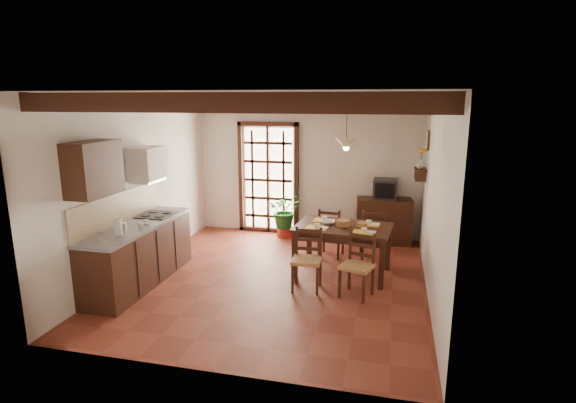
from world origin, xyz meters
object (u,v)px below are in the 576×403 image
(dining_table, at_px, (343,232))
(potted_plant, at_px, (285,209))
(chair_far_left, at_px, (331,241))
(chair_far_right, at_px, (373,245))
(sideboard, at_px, (384,221))
(chair_near_left, at_px, (307,271))
(pendant_lamp, at_px, (346,143))
(crt_tv, at_px, (385,189))
(kitchen_counter, at_px, (139,253))
(chair_near_right, at_px, (357,277))

(dining_table, relative_size, potted_plant, 0.82)
(chair_far_left, distance_m, potted_plant, 1.47)
(chair_far_right, relative_size, sideboard, 0.91)
(chair_near_left, bearing_deg, pendant_lamp, 59.70)
(chair_far_right, bearing_deg, potted_plant, -39.05)
(chair_far_right, bearing_deg, crt_tv, -106.95)
(chair_far_left, height_order, pendant_lamp, pendant_lamp)
(crt_tv, distance_m, potted_plant, 2.00)
(kitchen_counter, distance_m, dining_table, 3.12)
(kitchen_counter, bearing_deg, chair_far_left, 34.80)
(crt_tv, distance_m, pendant_lamp, 2.03)
(chair_near_right, distance_m, sideboard, 2.57)
(chair_far_right, height_order, sideboard, chair_far_right)
(sideboard, xyz_separation_m, crt_tv, (0.00, -0.01, 0.63))
(kitchen_counter, bearing_deg, crt_tv, 38.76)
(dining_table, bearing_deg, chair_far_right, 63.74)
(chair_far_right, relative_size, crt_tv, 2.10)
(sideboard, bearing_deg, pendant_lamp, -115.72)
(chair_near_left, height_order, crt_tv, crt_tv)
(pendant_lamp, bearing_deg, chair_far_right, 54.22)
(dining_table, distance_m, potted_plant, 2.21)
(crt_tv, bearing_deg, chair_far_right, -97.21)
(dining_table, bearing_deg, sideboard, 77.20)
(chair_near_right, height_order, sideboard, chair_near_right)
(chair_far_right, bearing_deg, chair_far_left, -14.50)
(sideboard, bearing_deg, kitchen_counter, -147.60)
(chair_near_right, xyz_separation_m, crt_tv, (0.29, 2.54, 0.78))
(kitchen_counter, xyz_separation_m, pendant_lamp, (2.93, 1.16, 1.60))
(chair_near_right, bearing_deg, chair_far_right, 102.60)
(crt_tv, xyz_separation_m, potted_plant, (-1.94, -0.02, -0.50))
(kitchen_counter, relative_size, pendant_lamp, 2.66)
(kitchen_counter, distance_m, potted_plant, 3.21)
(chair_near_right, relative_size, chair_far_right, 0.96)
(chair_near_right, distance_m, chair_far_right, 1.49)
(chair_near_left, distance_m, pendant_lamp, 2.01)
(chair_near_left, height_order, chair_near_right, chair_near_left)
(dining_table, xyz_separation_m, sideboard, (0.58, 1.77, -0.25))
(chair_far_right, bearing_deg, sideboard, -106.91)
(potted_plant, bearing_deg, crt_tv, 0.59)
(kitchen_counter, bearing_deg, sideboard, 38.81)
(dining_table, bearing_deg, crt_tv, 77.14)
(chair_far_left, distance_m, crt_tv, 1.54)
(chair_near_right, distance_m, crt_tv, 2.67)
(chair_near_left, relative_size, pendant_lamp, 1.07)
(sideboard, bearing_deg, crt_tv, -96.42)
(crt_tv, bearing_deg, chair_far_left, -130.82)
(sideboard, relative_size, potted_plant, 0.55)
(chair_near_right, bearing_deg, chair_far_left, 128.75)
(crt_tv, height_order, pendant_lamp, pendant_lamp)
(chair_near_right, xyz_separation_m, potted_plant, (-1.65, 2.52, 0.29))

